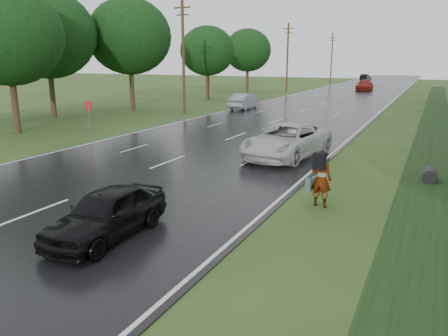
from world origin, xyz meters
TOP-DOWN VIEW (x-y plane):
  - ground at (0.00, 0.00)m, footprint 220.00×220.00m
  - road at (0.00, 45.00)m, footprint 14.00×180.00m
  - edge_stripe_east at (6.75, 45.00)m, footprint 0.12×180.00m
  - edge_stripe_west at (-6.75, 45.00)m, footprint 0.12×180.00m
  - center_line at (0.00, 45.00)m, footprint 0.12×180.00m
  - drainage_ditch at (11.50, 18.71)m, footprint 2.20×120.00m
  - road_sign at (-8.50, 12.00)m, footprint 0.50×0.06m
  - utility_pole_mid at (-9.20, 25.00)m, footprint 1.60×0.26m
  - utility_pole_far at (-9.20, 55.00)m, footprint 1.60×0.26m
  - utility_pole_distant at (-9.20, 85.00)m, footprint 1.60×0.26m
  - tree_west_b at (-14.00, 11.00)m, footprint 7.20×7.20m
  - tree_west_c at (-15.00, 25.00)m, footprint 7.80×7.80m
  - tree_west_d at (-14.20, 39.00)m, footprint 6.60×6.60m
  - tree_west_e at (-18.00, 18.00)m, footprint 8.00×8.00m
  - tree_west_f at (-14.80, 53.00)m, footprint 7.00×7.00m
  - pedestrian at (8.17, 4.79)m, footprint 0.89×0.84m
  - white_pickup at (4.84, 11.56)m, footprint 3.67×6.40m
  - dark_sedan at (3.50, -0.48)m, footprint 1.76×4.17m
  - silver_sedan at (-5.80, 30.90)m, footprint 1.63×4.65m
  - far_car_red at (1.00, 63.34)m, footprint 2.52×5.77m
  - far_car_dark at (-3.83, 97.06)m, footprint 2.03×4.56m

SIDE VIEW (x-z plane):
  - ground at x=0.00m, z-range 0.00..0.00m
  - road at x=0.00m, z-range 0.00..0.04m
  - drainage_ditch at x=11.50m, z-range -0.24..0.32m
  - edge_stripe_east at x=6.75m, z-range 0.04..0.05m
  - edge_stripe_west at x=-6.75m, z-range 0.04..0.05m
  - center_line at x=0.00m, z-range 0.04..0.05m
  - dark_sedan at x=3.50m, z-range 0.04..1.45m
  - far_car_dark at x=-3.83m, z-range 0.04..1.50m
  - silver_sedan at x=-5.80m, z-range 0.04..1.57m
  - far_car_red at x=1.00m, z-range 0.04..1.69m
  - white_pickup at x=4.84m, z-range 0.04..1.72m
  - pedestrian at x=8.17m, z-range 0.03..1.95m
  - road_sign at x=-8.50m, z-range 0.49..2.79m
  - utility_pole_mid at x=-9.20m, z-range 0.20..10.20m
  - utility_pole_far at x=-9.20m, z-range 0.20..10.20m
  - utility_pole_distant at x=-9.20m, z-range 0.20..10.20m
  - tree_west_d at x=-14.20m, z-range 1.42..10.23m
  - tree_west_f at x=-14.80m, z-range 1.49..10.78m
  - tree_west_b at x=-14.00m, z-range 1.56..11.18m
  - tree_west_e at x=-18.00m, z-range 1.61..12.05m
  - tree_west_c at x=-15.00m, z-range 1.70..12.13m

